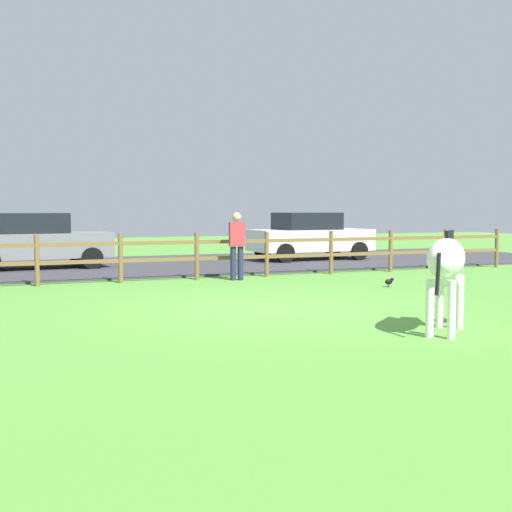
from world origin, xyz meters
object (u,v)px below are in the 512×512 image
object	(u,v)px
zebra	(447,266)
crow_on_grass	(389,281)
parked_car_white	(310,236)
visitor_near_fence	(237,243)
parked_car_grey	(35,240)

from	to	relation	value
zebra	crow_on_grass	size ratio (longest dim) A/B	7.13
crow_on_grass	parked_car_white	world-z (taller)	parked_car_white
visitor_near_fence	parked_car_white	bearing A→B (deg)	47.33
zebra	parked_car_white	xyz separation A→B (m)	(3.98, 12.12, -0.08)
crow_on_grass	parked_car_white	distance (m)	7.54
crow_on_grass	parked_car_white	size ratio (longest dim) A/B	0.05
zebra	parked_car_white	distance (m)	12.76
zebra	parked_car_white	bearing A→B (deg)	71.83
parked_car_grey	visitor_near_fence	world-z (taller)	visitor_near_fence
parked_car_grey	visitor_near_fence	distance (m)	6.34
crow_on_grass	parked_car_grey	xyz separation A→B (m)	(-6.94, 7.25, 0.72)
zebra	parked_car_grey	world-z (taller)	parked_car_grey
parked_car_grey	crow_on_grass	bearing A→B (deg)	-46.24
parked_car_grey	visitor_near_fence	xyz separation A→B (m)	(4.34, -4.63, 0.06)
zebra	parked_car_white	size ratio (longest dim) A/B	0.38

